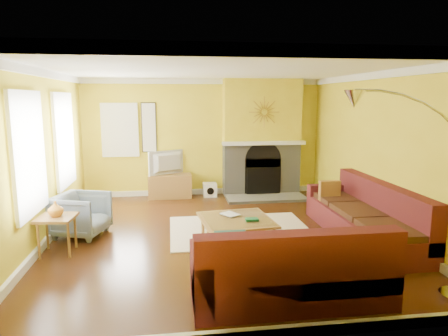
{
  "coord_description": "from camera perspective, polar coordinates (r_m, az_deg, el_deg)",
  "views": [
    {
      "loc": [
        -0.78,
        -6.32,
        2.24
      ],
      "look_at": [
        0.13,
        0.4,
        1.07
      ],
      "focal_mm": 32.0,
      "sensor_mm": 36.0,
      "label": 1
    }
  ],
  "objects": [
    {
      "name": "floor",
      "position": [
        6.76,
        -0.67,
        -9.64
      ],
      "size": [
        5.5,
        6.0,
        0.02
      ],
      "primitive_type": "cube",
      "color": "#522A11",
      "rests_on": "ground"
    },
    {
      "name": "ceiling",
      "position": [
        6.39,
        -0.72,
        14.03
      ],
      "size": [
        5.5,
        6.0,
        0.02
      ],
      "primitive_type": "cube",
      "color": "white",
      "rests_on": "ground"
    },
    {
      "name": "wall_back",
      "position": [
        9.41,
        -2.96,
        4.37
      ],
      "size": [
        5.5,
        0.02,
        2.7
      ],
      "primitive_type": "cube",
      "color": "yellow",
      "rests_on": "ground"
    },
    {
      "name": "wall_front",
      "position": [
        3.52,
        5.39,
        -4.89
      ],
      "size": [
        5.5,
        0.02,
        2.7
      ],
      "primitive_type": "cube",
      "color": "yellow",
      "rests_on": "ground"
    },
    {
      "name": "wall_left",
      "position": [
        6.68,
        -24.89,
        1.24
      ],
      "size": [
        0.02,
        6.0,
        2.7
      ],
      "primitive_type": "cube",
      "color": "yellow",
      "rests_on": "ground"
    },
    {
      "name": "wall_right",
      "position": [
        7.3,
        21.35,
        2.14
      ],
      "size": [
        0.02,
        6.0,
        2.7
      ],
      "primitive_type": "cube",
      "color": "yellow",
      "rests_on": "ground"
    },
    {
      "name": "baseboard",
      "position": [
        6.73,
        -0.67,
        -9.08
      ],
      "size": [
        5.5,
        6.0,
        0.12
      ],
      "primitive_type": null,
      "color": "white",
      "rests_on": "floor"
    },
    {
      "name": "crown_molding",
      "position": [
        6.38,
        -0.72,
        13.4
      ],
      "size": [
        5.5,
        6.0,
        0.12
      ],
      "primitive_type": null,
      "color": "white",
      "rests_on": "ceiling"
    },
    {
      "name": "window_left_near",
      "position": [
        7.9,
        -21.97,
        3.73
      ],
      "size": [
        0.06,
        1.22,
        1.72
      ],
      "primitive_type": "cube",
      "color": "white",
      "rests_on": "wall_left"
    },
    {
      "name": "window_left_far",
      "position": [
        6.09,
        -26.26,
        1.81
      ],
      "size": [
        0.06,
        1.22,
        1.72
      ],
      "primitive_type": "cube",
      "color": "white",
      "rests_on": "wall_left"
    },
    {
      "name": "window_back",
      "position": [
        9.38,
        -14.65,
        5.28
      ],
      "size": [
        0.82,
        0.06,
        1.22
      ],
      "primitive_type": "cube",
      "color": "white",
      "rests_on": "wall_back"
    },
    {
      "name": "wall_art",
      "position": [
        9.33,
        -10.67,
        5.71
      ],
      "size": [
        0.34,
        0.04,
        1.14
      ],
      "primitive_type": "cube",
      "color": "white",
      "rests_on": "wall_back"
    },
    {
      "name": "fireplace",
      "position": [
        9.41,
        5.39,
        4.34
      ],
      "size": [
        1.8,
        0.4,
        2.7
      ],
      "primitive_type": null,
      "color": "gray",
      "rests_on": "floor"
    },
    {
      "name": "mantel",
      "position": [
        9.19,
        5.72,
        3.58
      ],
      "size": [
        1.92,
        0.22,
        0.08
      ],
      "primitive_type": "cube",
      "color": "white",
      "rests_on": "fireplace"
    },
    {
      "name": "hearth",
      "position": [
        9.11,
        6.04,
        -4.29
      ],
      "size": [
        1.8,
        0.7,
        0.06
      ],
      "primitive_type": "cube",
      "color": "gray",
      "rests_on": "floor"
    },
    {
      "name": "sunburst",
      "position": [
        9.15,
        5.78,
        7.95
      ],
      "size": [
        0.7,
        0.04,
        0.7
      ],
      "primitive_type": null,
      "color": "olive",
      "rests_on": "fireplace"
    },
    {
      "name": "rug",
      "position": [
        6.99,
        2.31,
        -8.82
      ],
      "size": [
        2.4,
        1.8,
        0.02
      ],
      "primitive_type": "cube",
      "color": "beige",
      "rests_on": "floor"
    },
    {
      "name": "sectional_sofa",
      "position": [
        6.05,
        10.7,
        -7.59
      ],
      "size": [
        3.33,
        3.68,
        0.9
      ],
      "primitive_type": null,
      "color": "#5B1D21",
      "rests_on": "floor"
    },
    {
      "name": "coffee_table",
      "position": [
        6.29,
        1.75,
        -9.02
      ],
      "size": [
        1.18,
        1.18,
        0.42
      ],
      "primitive_type": null,
      "rotation": [
        0.0,
        0.0,
        0.11
      ],
      "color": "white",
      "rests_on": "floor"
    },
    {
      "name": "media_console",
      "position": [
        9.26,
        -7.72,
        -2.57
      ],
      "size": [
        0.98,
        0.44,
        0.54
      ],
      "primitive_type": "cube",
      "color": "olive",
      "rests_on": "floor"
    },
    {
      "name": "tv",
      "position": [
        9.16,
        -7.79,
        0.75
      ],
      "size": [
        0.88,
        0.6,
        0.55
      ],
      "primitive_type": "imported",
      "rotation": [
        0.0,
        0.0,
        3.68
      ],
      "color": "black",
      "rests_on": "media_console"
    },
    {
      "name": "subwoofer",
      "position": [
        9.33,
        -2.04,
        -3.11
      ],
      "size": [
        0.31,
        0.31,
        0.31
      ],
      "primitive_type": "cube",
      "color": "white",
      "rests_on": "floor"
    },
    {
      "name": "armchair",
      "position": [
        7.05,
        -19.71,
        -6.29
      ],
      "size": [
        0.98,
        0.96,
        0.71
      ],
      "primitive_type": "imported",
      "rotation": [
        0.0,
        0.0,
        1.26
      ],
      "color": "gray",
      "rests_on": "floor"
    },
    {
      "name": "side_table",
      "position": [
        6.4,
        -22.69,
        -8.81
      ],
      "size": [
        0.56,
        0.56,
        0.56
      ],
      "primitive_type": null,
      "rotation": [
        0.0,
        0.0,
        -0.1
      ],
      "color": "olive",
      "rests_on": "floor"
    },
    {
      "name": "vase",
      "position": [
        6.29,
        -22.92,
        -5.39
      ],
      "size": [
        0.28,
        0.28,
        0.23
      ],
      "primitive_type": "imported",
      "rotation": [
        0.0,
        0.0,
        0.38
      ],
      "color": "orange",
      "rests_on": "side_table"
    },
    {
      "name": "book",
      "position": [
        6.3,
        0.14,
        -6.84
      ],
      "size": [
        0.33,
        0.36,
        0.03
      ],
      "primitive_type": "imported",
      "rotation": [
        0.0,
        0.0,
        0.57
      ],
      "color": "white",
      "rests_on": "coffee_table"
    },
    {
      "name": "arc_lamp",
      "position": [
        4.73,
        25.56,
        -4.36
      ],
      "size": [
        1.46,
        0.36,
        2.32
      ],
      "primitive_type": null,
      "color": "silver",
      "rests_on": "floor"
    }
  ]
}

